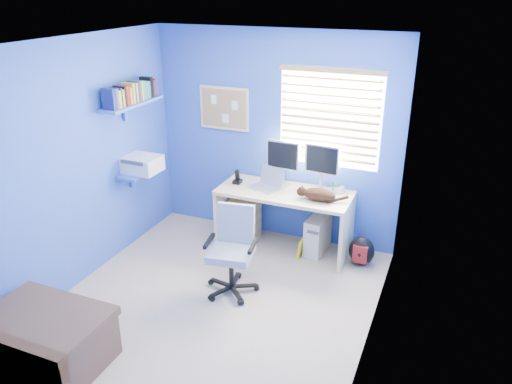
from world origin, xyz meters
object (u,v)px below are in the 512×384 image
at_px(desk, 284,220).
at_px(laptop, 265,180).
at_px(tower_pc, 318,234).
at_px(office_chair, 232,261).
at_px(cat, 319,195).

relative_size(desk, laptop, 4.66).
height_order(laptop, tower_pc, laptop).
relative_size(desk, office_chair, 1.73).
bearing_deg(office_chair, tower_pc, 61.58).
bearing_deg(tower_pc, laptop, -167.21).
distance_m(laptop, tower_pc, 0.89).
relative_size(cat, tower_pc, 0.83).
distance_m(tower_pc, office_chair, 1.25).
relative_size(laptop, office_chair, 0.37).
height_order(desk, tower_pc, desk).
relative_size(desk, tower_pc, 3.42).
bearing_deg(desk, laptop, -178.97).
bearing_deg(laptop, desk, 20.83).
height_order(desk, office_chair, office_chair).
bearing_deg(cat, office_chair, -128.72).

